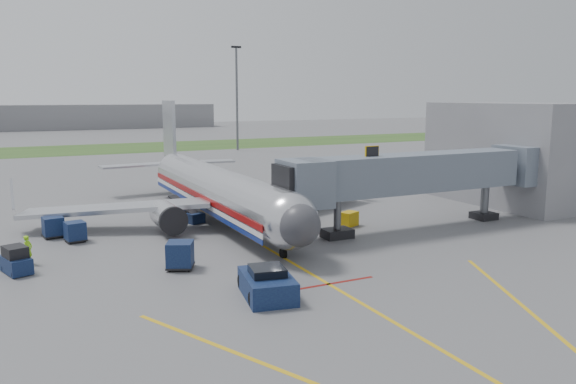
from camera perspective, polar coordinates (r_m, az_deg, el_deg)
name	(u,v)px	position (r m, az deg, el deg)	size (l,w,h in m)	color
ground	(297,266)	(36.00, 0.91, -7.48)	(400.00, 400.00, 0.00)	#565659
grass_strip	(98,149)	(122.09, -18.78, 4.16)	(300.00, 25.00, 0.01)	#2D4C1E
apron_markings	(362,303)	(29.97, 7.50, -11.16)	(21.52, 50.00, 0.01)	gold
airliner	(217,190)	(49.13, -7.21, 0.25)	(32.10, 35.67, 10.25)	silver
jet_bridge	(411,174)	(46.07, 12.41, 1.77)	(25.30, 4.00, 6.90)	slate
terminal	(515,153)	(61.40, 22.11, 3.71)	(10.00, 16.00, 10.00)	slate
light_mast_right	(237,96)	(113.18, -5.22, 9.70)	(2.00, 0.44, 20.40)	#595B60
distant_terminal	(30,117)	(200.80, -24.77, 6.89)	(120.00, 14.00, 8.00)	slate
pushback_tug	(267,284)	(30.43, -2.12, -9.35)	(3.15, 4.41, 1.68)	#0D143A
baggage_tug	(16,261)	(38.13, -25.92, -6.34)	(1.92, 2.66, 1.68)	#0D143A
baggage_cart_a	(180,255)	(35.74, -10.91, -6.32)	(2.12, 2.12, 1.73)	#0D143A
baggage_cart_b	(53,227)	(46.41, -22.75, -3.30)	(1.64, 1.64, 1.58)	#0D143A
baggage_cart_c	(75,232)	(44.41, -20.81, -3.79)	(1.61, 1.61, 1.50)	#0D143A
belt_loader	(187,215)	(49.34, -10.19, -2.33)	(2.31, 4.18, 1.97)	#0D143A
ground_power_cart	(349,219)	(46.91, 6.23, -2.74)	(1.76, 1.51, 1.19)	#C6990B
ramp_worker	(28,250)	(39.65, -24.91, -5.37)	(0.69, 0.45, 1.89)	#90E51A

